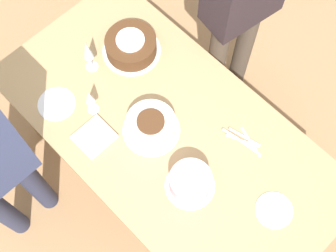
{
  "coord_description": "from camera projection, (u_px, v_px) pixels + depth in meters",
  "views": [
    {
      "loc": [
        -0.62,
        0.61,
        2.85
      ],
      "look_at": [
        0.0,
        0.0,
        0.82
      ],
      "focal_mm": 50.0,
      "sensor_mm": 36.0,
      "label": 1
    }
  ],
  "objects": [
    {
      "name": "ground_plane",
      "position": [
        168.0,
        177.0,
        2.96
      ],
      "size": [
        12.0,
        12.0,
        0.0
      ],
      "primitive_type": "plane",
      "color": "#A87F56"
    },
    {
      "name": "dining_table",
      "position": [
        168.0,
        138.0,
        2.35
      ],
      "size": [
        1.76,
        0.91,
        0.77
      ],
      "color": "tan",
      "rests_on": "ground_plane"
    },
    {
      "name": "cake_center_white",
      "position": [
        151.0,
        126.0,
        2.21
      ],
      "size": [
        0.28,
        0.28,
        0.11
      ],
      "color": "white",
      "rests_on": "dining_table"
    },
    {
      "name": "cake_front_chocolate",
      "position": [
        131.0,
        46.0,
        2.38
      ],
      "size": [
        0.3,
        0.3,
        0.11
      ],
      "color": "white",
      "rests_on": "dining_table"
    },
    {
      "name": "cake_back_decorated",
      "position": [
        190.0,
        182.0,
        2.09
      ],
      "size": [
        0.23,
        0.23,
        0.12
      ],
      "color": "white",
      "rests_on": "dining_table"
    },
    {
      "name": "wine_glass_near",
      "position": [
        90.0,
        98.0,
        2.18
      ],
      "size": [
        0.06,
        0.06,
        0.18
      ],
      "color": "silver",
      "rests_on": "dining_table"
    },
    {
      "name": "wine_glass_far",
      "position": [
        88.0,
        51.0,
        2.26
      ],
      "size": [
        0.06,
        0.06,
        0.22
      ],
      "color": "silver",
      "rests_on": "dining_table"
    },
    {
      "name": "dessert_plate_left",
      "position": [
        274.0,
        210.0,
        2.1
      ],
      "size": [
        0.17,
        0.17,
        0.01
      ],
      "color": "silver",
      "rests_on": "dining_table"
    },
    {
      "name": "dessert_plate_right",
      "position": [
        57.0,
        104.0,
        2.31
      ],
      "size": [
        0.19,
        0.19,
        0.01
      ],
      "color": "silver",
      "rests_on": "dining_table"
    },
    {
      "name": "fork_pile",
      "position": [
        244.0,
        141.0,
        2.22
      ],
      "size": [
        0.22,
        0.1,
        0.01
      ],
      "color": "silver",
      "rests_on": "dining_table"
    },
    {
      "name": "napkin_stack",
      "position": [
        94.0,
        137.0,
        2.23
      ],
      "size": [
        0.16,
        0.17,
        0.02
      ],
      "color": "silver",
      "rests_on": "dining_table"
    }
  ]
}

